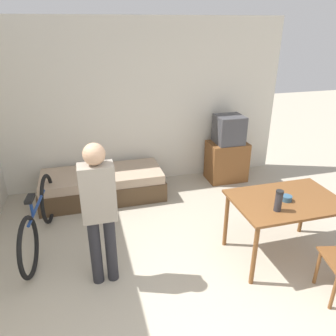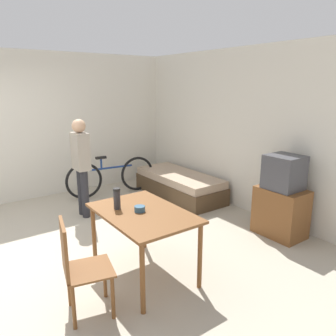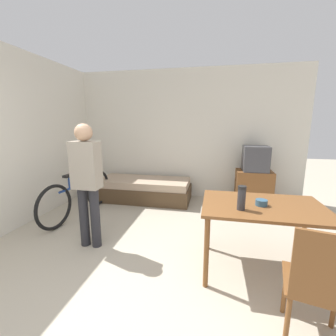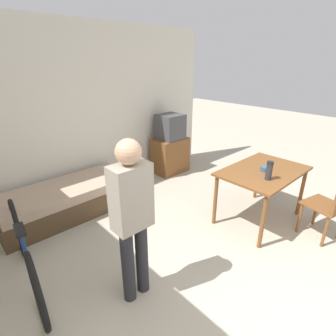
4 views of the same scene
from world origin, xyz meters
name	(u,v)px [view 3 (image 3 of 4)]	position (x,y,z in m)	size (l,w,h in m)	color
wall_back	(176,134)	(0.00, 3.67, 1.35)	(5.22, 0.06, 2.70)	silver
wall_left	(22,139)	(-2.14, 1.82, 1.35)	(0.06, 4.64, 2.70)	silver
daybed	(144,190)	(-0.59, 3.16, 0.22)	(1.92, 0.80, 0.45)	#4C3823
tv	(254,179)	(1.59, 3.29, 0.53)	(0.67, 0.46, 1.17)	brown
dining_table	(262,213)	(1.33, 1.17, 0.68)	(1.22, 0.82, 0.77)	brown
wooden_chair	(320,284)	(1.55, 0.33, 0.53)	(0.51, 0.51, 0.94)	brown
bicycle	(79,196)	(-1.45, 2.15, 0.36)	(0.27, 1.77, 0.78)	black
person_standing	(87,178)	(-0.73, 1.29, 0.92)	(0.34, 0.21, 1.59)	#28282D
thermos_flask	(242,197)	(1.09, 0.98, 0.90)	(0.08, 0.08, 0.24)	#2D2D33
mate_bowl	(261,203)	(1.31, 1.14, 0.80)	(0.12, 0.12, 0.06)	#335670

